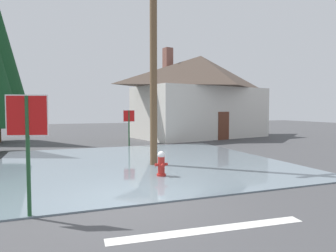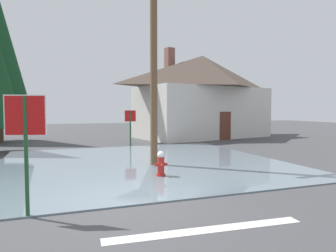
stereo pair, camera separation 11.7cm
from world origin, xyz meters
name	(u,v)px [view 2 (the right image)]	position (x,y,z in m)	size (l,w,h in m)	color
ground_plane	(132,202)	(0.00, 0.00, -0.05)	(80.00, 80.00, 0.10)	#424244
flood_puddle	(142,162)	(1.56, 4.79, 0.02)	(11.01, 10.60, 0.04)	slate
lane_stop_bar	(207,230)	(0.87, -2.28, 0.00)	(3.81, 0.30, 0.01)	silver
stop_sign_near	(26,129)	(-2.27, -0.45, 1.80)	(0.80, 0.25, 2.50)	#1E4C28
fire_hydrant	(161,164)	(1.46, 2.11, 0.42)	(0.43, 0.37, 0.85)	#AD231E
utility_pole	(154,54)	(1.85, 4.11, 4.32)	(1.60, 0.28, 8.28)	brown
stop_sign_far	(130,121)	(2.41, 10.60, 1.51)	(0.69, 0.08, 2.13)	#1E4C28
house	(202,95)	(9.01, 14.34, 3.28)	(11.49, 7.72, 6.82)	beige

